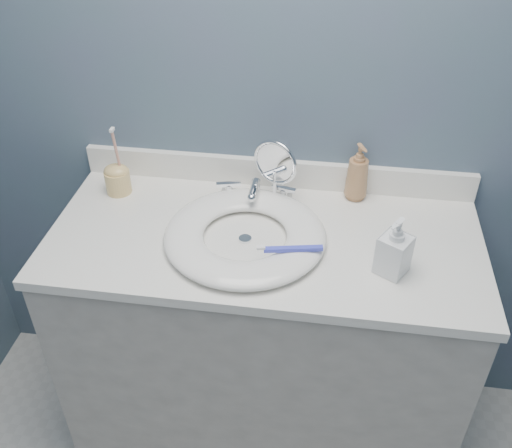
% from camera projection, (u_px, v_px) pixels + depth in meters
% --- Properties ---
extents(back_wall, '(2.20, 0.02, 2.40)m').
position_uv_depth(back_wall, '(278.00, 89.00, 1.63)').
color(back_wall, '#46606A').
rests_on(back_wall, ground).
extents(vanity_cabinet, '(1.20, 0.55, 0.85)m').
position_uv_depth(vanity_cabinet, '(263.00, 343.00, 1.88)').
color(vanity_cabinet, '#BCB5AC').
rests_on(vanity_cabinet, ground).
extents(countertop, '(1.22, 0.57, 0.03)m').
position_uv_depth(countertop, '(264.00, 239.00, 1.61)').
color(countertop, white).
rests_on(countertop, vanity_cabinet).
extents(backsplash, '(1.22, 0.02, 0.09)m').
position_uv_depth(backsplash, '(276.00, 173.00, 1.79)').
color(backsplash, white).
rests_on(backsplash, countertop).
extents(basin, '(0.45, 0.45, 0.04)m').
position_uv_depth(basin, '(245.00, 235.00, 1.58)').
color(basin, white).
rests_on(basin, countertop).
extents(drain, '(0.04, 0.04, 0.01)m').
position_uv_depth(drain, '(245.00, 239.00, 1.58)').
color(drain, silver).
rests_on(drain, countertop).
extents(faucet, '(0.25, 0.13, 0.07)m').
position_uv_depth(faucet, '(255.00, 193.00, 1.73)').
color(faucet, silver).
rests_on(faucet, countertop).
extents(makeup_mirror, '(0.14, 0.08, 0.21)m').
position_uv_depth(makeup_mirror, '(275.00, 170.00, 1.67)').
color(makeup_mirror, silver).
rests_on(makeup_mirror, countertop).
extents(soap_bottle_amber, '(0.09, 0.09, 0.18)m').
position_uv_depth(soap_bottle_amber, '(358.00, 172.00, 1.70)').
color(soap_bottle_amber, '#A9774C').
rests_on(soap_bottle_amber, countertop).
extents(soap_bottle_clear, '(0.10, 0.10, 0.16)m').
position_uv_depth(soap_bottle_clear, '(395.00, 246.00, 1.44)').
color(soap_bottle_clear, silver).
rests_on(soap_bottle_clear, countertop).
extents(toothbrush_holder, '(0.08, 0.08, 0.22)m').
position_uv_depth(toothbrush_holder, '(117.00, 178.00, 1.75)').
color(toothbrush_holder, '#DEBA6F').
rests_on(toothbrush_holder, countertop).
extents(toothbrush_lying, '(0.17, 0.05, 0.02)m').
position_uv_depth(toothbrush_lying, '(291.00, 249.00, 1.49)').
color(toothbrush_lying, '#3B44D4').
rests_on(toothbrush_lying, basin).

